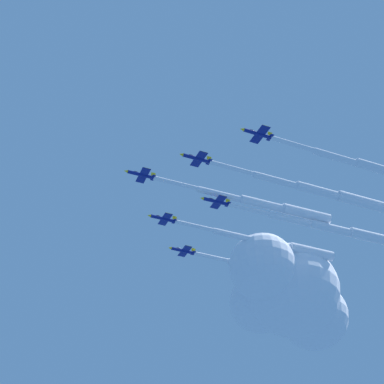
% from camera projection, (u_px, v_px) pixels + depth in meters
% --- Properties ---
extents(jet_lead, '(58.54, 45.66, 3.97)m').
position_uv_depth(jet_lead, '(267.00, 205.00, 214.67)').
color(jet_lead, navy).
extents(jet_port_inner, '(58.16, 44.04, 4.12)m').
position_uv_depth(jet_port_inner, '(322.00, 192.00, 205.00)').
color(jet_port_inner, navy).
extents(jet_starboard_inner, '(56.50, 43.89, 4.06)m').
position_uv_depth(jet_starboard_inner, '(276.00, 244.00, 227.35)').
color(jet_starboard_inner, navy).
extents(jet_port_mid, '(57.73, 45.56, 4.05)m').
position_uv_depth(jet_port_mid, '(335.00, 229.00, 218.63)').
color(jet_port_mid, navy).
extents(jet_starboard_mid, '(57.17, 42.86, 4.00)m').
position_uv_depth(jet_starboard_mid, '(382.00, 169.00, 196.86)').
color(jet_starboard_mid, navy).
extents(jet_port_outer, '(53.35, 41.59, 4.00)m').
position_uv_depth(jet_port_outer, '(282.00, 272.00, 241.74)').
color(jet_port_outer, navy).
extents(cloud_puff, '(55.91, 42.35, 36.60)m').
position_uv_depth(cloud_puff, '(288.00, 292.00, 237.19)').
color(cloud_puff, white).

